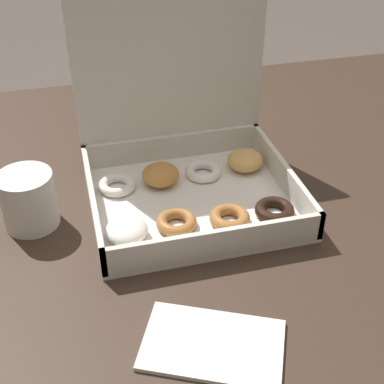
{
  "coord_description": "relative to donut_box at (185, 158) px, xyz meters",
  "views": [
    {
      "loc": [
        -0.24,
        -0.67,
        1.21
      ],
      "look_at": [
        -0.07,
        -0.02,
        0.74
      ],
      "focal_mm": 50.0,
      "sensor_mm": 36.0,
      "label": 1
    }
  ],
  "objects": [
    {
      "name": "dining_table",
      "position": [
        0.07,
        -0.02,
        -0.14
      ],
      "size": [
        1.29,
        0.98,
        0.72
      ],
      "color": "#38281E",
      "rests_on": "ground_plane"
    },
    {
      "name": "donut_box",
      "position": [
        0.0,
        0.0,
        0.0
      ],
      "size": [
        0.31,
        0.28,
        0.29
      ],
      "color": "silver",
      "rests_on": "dining_table"
    },
    {
      "name": "coffee_mug",
      "position": [
        -0.24,
        -0.03,
        -0.02
      ],
      "size": [
        0.08,
        0.08,
        0.08
      ],
      "color": "white",
      "rests_on": "dining_table"
    },
    {
      "name": "paper_napkin",
      "position": [
        -0.05,
        -0.32,
        -0.06
      ],
      "size": [
        0.19,
        0.16,
        0.01
      ],
      "color": "white",
      "rests_on": "dining_table"
    }
  ]
}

